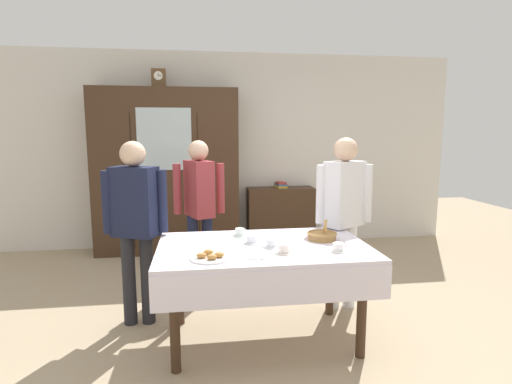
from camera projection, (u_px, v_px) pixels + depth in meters
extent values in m
plane|color=tan|center=(259.00, 327.00, 3.40)|extent=(12.00, 12.00, 0.00)
cube|color=silver|center=(232.00, 151.00, 5.80)|extent=(6.40, 0.10, 2.70)
cylinder|color=#3D2819|center=(175.00, 321.00, 2.71)|extent=(0.07, 0.07, 0.73)
cylinder|color=#3D2819|center=(362.00, 309.00, 2.90)|extent=(0.07, 0.07, 0.73)
cylinder|color=#3D2819|center=(179.00, 282.00, 3.41)|extent=(0.07, 0.07, 0.73)
cylinder|color=#3D2819|center=(330.00, 275.00, 3.59)|extent=(0.07, 0.07, 0.73)
cube|color=silver|center=(263.00, 247.00, 3.10)|extent=(1.59, 0.99, 0.03)
cube|color=silver|center=(275.00, 288.00, 2.63)|extent=(1.59, 0.01, 0.24)
cube|color=#3D2819|center=(167.00, 172.00, 5.42)|extent=(1.89, 0.45, 2.18)
cube|color=silver|center=(164.00, 139.00, 5.13)|extent=(0.68, 0.01, 0.78)
cube|color=black|center=(132.00, 182.00, 5.16)|extent=(0.01, 0.01, 1.74)
cube|color=black|center=(198.00, 181.00, 5.27)|extent=(0.01, 0.01, 1.74)
cube|color=brown|center=(159.00, 78.00, 5.24)|extent=(0.18, 0.10, 0.24)
cylinder|color=white|center=(158.00, 76.00, 5.18)|extent=(0.11, 0.01, 0.11)
cube|color=black|center=(158.00, 74.00, 5.17)|extent=(0.00, 0.00, 0.04)
cube|color=black|center=(160.00, 76.00, 5.18)|extent=(0.05, 0.00, 0.00)
cube|color=#3D2819|center=(281.00, 217.00, 5.79)|extent=(0.94, 0.35, 0.84)
cube|color=#B29333|center=(281.00, 187.00, 5.72)|extent=(0.15, 0.23, 0.03)
cube|color=#2D5184|center=(281.00, 185.00, 5.72)|extent=(0.15, 0.22, 0.02)
cube|color=#99332D|center=(281.00, 183.00, 5.72)|extent=(0.14, 0.21, 0.02)
cylinder|color=white|center=(338.00, 251.00, 2.93)|extent=(0.13, 0.13, 0.01)
cylinder|color=white|center=(338.00, 247.00, 2.93)|extent=(0.08, 0.08, 0.05)
torus|color=white|center=(343.00, 246.00, 2.93)|extent=(0.04, 0.01, 0.04)
cylinder|color=white|center=(271.00, 246.00, 3.04)|extent=(0.13, 0.13, 0.01)
cylinder|color=white|center=(271.00, 242.00, 3.03)|extent=(0.08, 0.08, 0.05)
torus|color=white|center=(276.00, 242.00, 3.04)|extent=(0.04, 0.01, 0.04)
cylinder|color=#47230F|center=(271.00, 240.00, 3.03)|extent=(0.06, 0.06, 0.01)
cylinder|color=silver|center=(240.00, 235.00, 3.37)|extent=(0.13, 0.13, 0.01)
cylinder|color=silver|center=(240.00, 232.00, 3.37)|extent=(0.08, 0.08, 0.05)
torus|color=silver|center=(244.00, 231.00, 3.37)|extent=(0.04, 0.01, 0.04)
cylinder|color=white|center=(284.00, 253.00, 2.88)|extent=(0.13, 0.13, 0.01)
cylinder|color=white|center=(284.00, 248.00, 2.88)|extent=(0.08, 0.08, 0.05)
torus|color=white|center=(289.00, 248.00, 2.88)|extent=(0.04, 0.01, 0.04)
cylinder|color=#47230F|center=(284.00, 245.00, 2.88)|extent=(0.06, 0.06, 0.01)
cylinder|color=white|center=(251.00, 243.00, 3.15)|extent=(0.13, 0.13, 0.01)
cylinder|color=white|center=(251.00, 239.00, 3.14)|extent=(0.08, 0.08, 0.05)
torus|color=white|center=(256.00, 238.00, 3.15)|extent=(0.04, 0.01, 0.04)
cylinder|color=#47230F|center=(251.00, 236.00, 3.14)|extent=(0.06, 0.06, 0.01)
cylinder|color=#9E7542|center=(322.00, 237.00, 3.25)|extent=(0.22, 0.22, 0.05)
torus|color=#9E7542|center=(322.00, 233.00, 3.24)|extent=(0.24, 0.24, 0.02)
cylinder|color=tan|center=(326.00, 228.00, 3.22)|extent=(0.03, 0.04, 0.12)
cylinder|color=tan|center=(326.00, 227.00, 3.24)|extent=(0.02, 0.03, 0.12)
cylinder|color=tan|center=(325.00, 227.00, 3.25)|extent=(0.04, 0.03, 0.12)
cylinder|color=white|center=(210.00, 258.00, 2.76)|extent=(0.28, 0.28, 0.01)
ellipsoid|color=#BC7F3D|center=(219.00, 255.00, 2.75)|extent=(0.07, 0.05, 0.04)
ellipsoid|color=#BC7F3D|center=(208.00, 252.00, 2.81)|extent=(0.07, 0.05, 0.04)
ellipsoid|color=#BC7F3D|center=(202.00, 255.00, 2.74)|extent=(0.07, 0.05, 0.04)
ellipsoid|color=#BC7F3D|center=(212.00, 257.00, 2.70)|extent=(0.07, 0.05, 0.04)
cube|color=silver|center=(289.00, 238.00, 3.30)|extent=(0.10, 0.01, 0.00)
ellipsoid|color=silver|center=(295.00, 237.00, 3.31)|extent=(0.03, 0.02, 0.01)
cube|color=silver|center=(254.00, 259.00, 2.74)|extent=(0.10, 0.01, 0.00)
ellipsoid|color=silver|center=(262.00, 259.00, 2.75)|extent=(0.03, 0.02, 0.01)
cylinder|color=#232328|center=(129.00, 280.00, 3.41)|extent=(0.11, 0.11, 0.77)
cylinder|color=#232328|center=(147.00, 279.00, 3.43)|extent=(0.11, 0.11, 0.77)
cube|color=#191E38|center=(135.00, 202.00, 3.32)|extent=(0.41, 0.32, 0.57)
sphere|color=#DBB293|center=(133.00, 154.00, 3.26)|extent=(0.21, 0.21, 0.21)
cylinder|color=#191E38|center=(107.00, 202.00, 3.29)|extent=(0.08, 0.08, 0.52)
cylinder|color=#191E38|center=(162.00, 201.00, 3.35)|extent=(0.08, 0.08, 0.52)
cylinder|color=silver|center=(334.00, 267.00, 3.73)|extent=(0.11, 0.11, 0.78)
cylinder|color=silver|center=(350.00, 266.00, 3.75)|extent=(0.11, 0.11, 0.78)
cube|color=silver|center=(344.00, 194.00, 3.64)|extent=(0.41, 0.36, 0.58)
sphere|color=#DBB293|center=(346.00, 149.00, 3.58)|extent=(0.21, 0.21, 0.21)
cylinder|color=silver|center=(321.00, 194.00, 3.61)|extent=(0.08, 0.08, 0.52)
cylinder|color=silver|center=(368.00, 193.00, 3.67)|extent=(0.08, 0.08, 0.52)
cylinder|color=#191E38|center=(193.00, 252.00, 4.23)|extent=(0.11, 0.11, 0.76)
cylinder|color=#191E38|center=(208.00, 251.00, 4.25)|extent=(0.11, 0.11, 0.76)
cube|color=#933338|center=(199.00, 189.00, 4.14)|extent=(0.32, 0.41, 0.57)
sphere|color=#DBB293|center=(198.00, 151.00, 4.09)|extent=(0.21, 0.21, 0.21)
cylinder|color=#933338|center=(177.00, 189.00, 4.11)|extent=(0.08, 0.08, 0.51)
cylinder|color=#933338|center=(221.00, 188.00, 4.17)|extent=(0.08, 0.08, 0.51)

